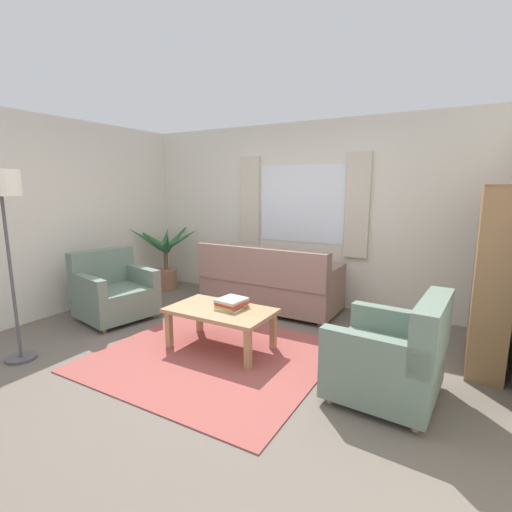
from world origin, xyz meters
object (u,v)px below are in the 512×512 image
book_stack_on_table (232,303)px  potted_plant (166,257)px  coffee_table (221,314)px  bookshelf (487,286)px  couch (268,284)px  armchair_right (393,357)px  armchair_left (113,292)px  standing_lamp (2,201)px

book_stack_on_table → potted_plant: potted_plant is taller
coffee_table → bookshelf: 2.60m
couch → armchair_right: size_ratio=2.13×
potted_plant → armchair_right: bearing=-22.2°
couch → coffee_table: (0.16, -1.38, 0.01)m
armchair_left → potted_plant: size_ratio=0.83×
armchair_right → armchair_left: bearing=-89.2°
potted_plant → armchair_left: bearing=-73.9°
coffee_table → potted_plant: bearing=145.3°
coffee_table → standing_lamp: standing_lamp is taller
armchair_right → standing_lamp: (-3.34, -1.12, 1.21)m
armchair_left → standing_lamp: bearing=-160.4°
book_stack_on_table → standing_lamp: 2.37m
book_stack_on_table → potted_plant: (-2.26, 1.43, 0.05)m
armchair_left → book_stack_on_table: armchair_left is taller
couch → potted_plant: size_ratio=1.60×
book_stack_on_table → bookshelf: bookshelf is taller
armchair_left → coffee_table: bearing=-81.0°
coffee_table → armchair_left: bearing=177.2°
armchair_right → coffee_table: bearing=-89.3°
potted_plant → bookshelf: 4.60m
armchair_left → armchair_right: same height
book_stack_on_table → armchair_right: bearing=-5.9°
book_stack_on_table → bookshelf: bearing=20.8°
coffee_table → armchair_right: bearing=-3.1°
couch → potted_plant: 2.02m
armchair_right → book_stack_on_table: armchair_right is taller
couch → book_stack_on_table: 1.34m
couch → armchair_left: couch is taller
bookshelf → coffee_table: bearing=111.6°
potted_plant → bookshelf: bookshelf is taller
armchair_left → coffee_table: (1.76, -0.09, 0.03)m
book_stack_on_table → potted_plant: bearing=147.7°
book_stack_on_table → bookshelf: (2.30, 0.87, 0.29)m
armchair_left → armchair_right: (3.51, -0.18, 0.00)m
book_stack_on_table → bookshelf: size_ratio=0.20×
armchair_left → potted_plant: 1.49m
armchair_left → potted_plant: (-0.41, 1.42, 0.18)m
armchair_left → coffee_table: size_ratio=0.90×
coffee_table → bookshelf: bookshelf is taller
armchair_left → bookshelf: (4.15, 0.86, 0.43)m
potted_plant → standing_lamp: standing_lamp is taller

